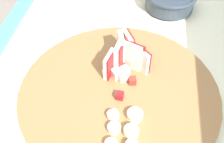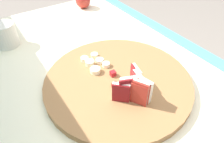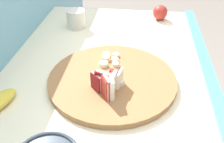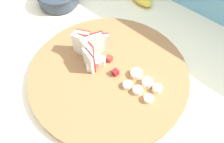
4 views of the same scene
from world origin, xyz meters
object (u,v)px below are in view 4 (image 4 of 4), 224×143
at_px(cutting_board, 109,73).
at_px(apple_dice_pile, 99,62).
at_px(apple_wedge_fan, 88,46).
at_px(banana_slice_rows, 143,85).

height_order(cutting_board, apple_dice_pile, apple_dice_pile).
bearing_deg(apple_wedge_fan, cutting_board, -2.43).
relative_size(cutting_board, banana_slice_rows, 4.47).
bearing_deg(apple_wedge_fan, banana_slice_rows, 6.50).
bearing_deg(banana_slice_rows, apple_wedge_fan, -173.50).
bearing_deg(banana_slice_rows, cutting_board, -166.10).
xyz_separation_m(cutting_board, apple_wedge_fan, (-0.08, 0.00, 0.04)).
bearing_deg(apple_dice_pile, banana_slice_rows, 10.85).
bearing_deg(cutting_board, apple_wedge_fan, 177.57).
bearing_deg(banana_slice_rows, apple_dice_pile, -169.15).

